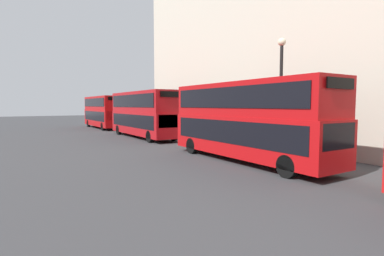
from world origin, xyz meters
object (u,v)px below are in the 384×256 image
(bus_second_in_queue, at_px, (246,118))
(bus_third_in_queue, at_px, (143,112))
(pedestrian, at_px, (145,125))
(bus_trailing, at_px, (103,111))

(bus_second_in_queue, relative_size, bus_third_in_queue, 0.97)
(bus_second_in_queue, bearing_deg, pedestrian, 83.41)
(bus_third_in_queue, bearing_deg, bus_trailing, 90.00)
(bus_second_in_queue, relative_size, pedestrian, 6.10)
(bus_second_in_queue, relative_size, bus_trailing, 1.02)
(bus_third_in_queue, xyz_separation_m, bus_trailing, (0.00, 13.59, -0.06))
(bus_third_in_queue, bearing_deg, bus_second_in_queue, -90.00)
(bus_third_in_queue, xyz_separation_m, pedestrian, (2.24, 5.01, -1.57))
(bus_third_in_queue, relative_size, bus_trailing, 1.06)
(bus_third_in_queue, height_order, bus_trailing, bus_third_in_queue)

